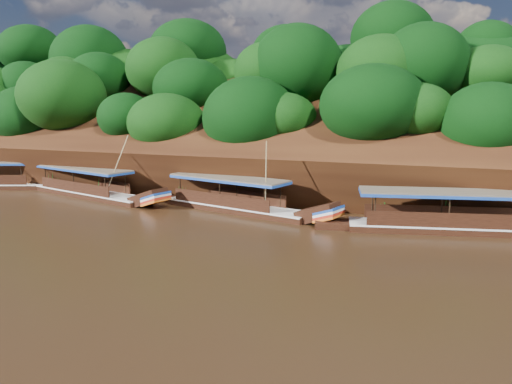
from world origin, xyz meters
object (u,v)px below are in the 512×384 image
(boat_0, at_px, (472,223))
(boat_2, at_px, (96,191))
(boat_3, at_px, (1,182))
(boat_1, at_px, (244,205))

(boat_0, height_order, boat_2, boat_0)
(boat_2, bearing_deg, boat_0, 13.32)
(boat_3, bearing_deg, boat_2, -25.26)
(boat_0, relative_size, boat_1, 1.09)
(boat_3, bearing_deg, boat_0, -24.35)
(boat_2, distance_m, boat_3, 11.06)
(boat_0, bearing_deg, boat_1, 166.12)
(boat_2, relative_size, boat_3, 1.11)
(boat_1, relative_size, boat_3, 1.03)
(boat_3, bearing_deg, boat_1, -25.26)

